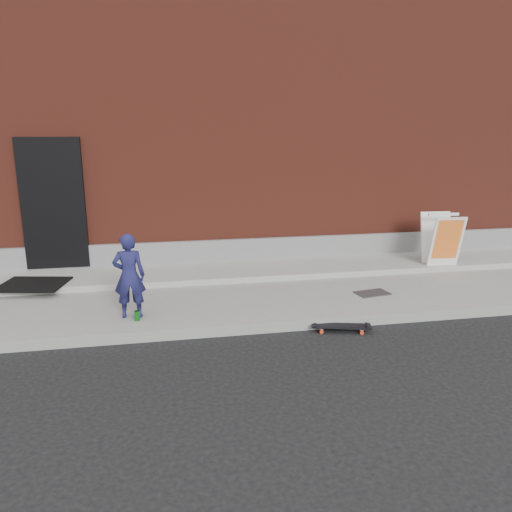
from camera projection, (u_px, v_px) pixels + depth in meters
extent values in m
plane|color=black|center=(227.00, 336.00, 6.56)|extent=(80.00, 80.00, 0.00)
cube|color=gray|center=(215.00, 295.00, 7.97)|extent=(20.00, 3.00, 0.15)
cube|color=gray|center=(209.00, 272.00, 8.79)|extent=(20.00, 1.20, 0.10)
cube|color=maroon|center=(190.00, 135.00, 12.61)|extent=(20.00, 8.00, 5.00)
cube|color=slate|center=(206.00, 251.00, 9.27)|extent=(20.00, 0.10, 0.40)
cube|color=black|center=(53.00, 204.00, 8.56)|extent=(1.05, 0.12, 2.25)
imported|color=#1A1B48|center=(129.00, 276.00, 6.70)|extent=(0.43, 0.29, 1.17)
cylinder|color=red|center=(360.00, 328.00, 6.77)|extent=(0.06, 0.04, 0.05)
cylinder|color=red|center=(362.00, 333.00, 6.61)|extent=(0.06, 0.04, 0.05)
cylinder|color=red|center=(321.00, 327.00, 6.81)|extent=(0.06, 0.04, 0.05)
cylinder|color=red|center=(322.00, 331.00, 6.65)|extent=(0.06, 0.04, 0.05)
cube|color=silver|center=(361.00, 328.00, 6.68)|extent=(0.09, 0.17, 0.02)
cube|color=silver|center=(321.00, 327.00, 6.72)|extent=(0.09, 0.17, 0.02)
cube|color=black|center=(341.00, 326.00, 6.70)|extent=(0.79, 0.39, 0.02)
cube|color=white|center=(447.00, 242.00, 8.84)|extent=(0.58, 0.30, 0.92)
cube|color=white|center=(436.00, 237.00, 9.24)|extent=(0.58, 0.30, 0.92)
cube|color=yellow|center=(447.00, 245.00, 8.83)|extent=(0.48, 0.23, 0.73)
cube|color=white|center=(443.00, 214.00, 8.93)|extent=(0.57, 0.09, 0.05)
cylinder|color=#1A8524|center=(137.00, 316.00, 6.68)|extent=(0.07, 0.07, 0.14)
cube|color=black|center=(33.00, 284.00, 7.89)|extent=(1.12, 0.97, 0.03)
cube|color=#4B4A4F|center=(372.00, 293.00, 7.79)|extent=(0.56, 0.41, 0.02)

